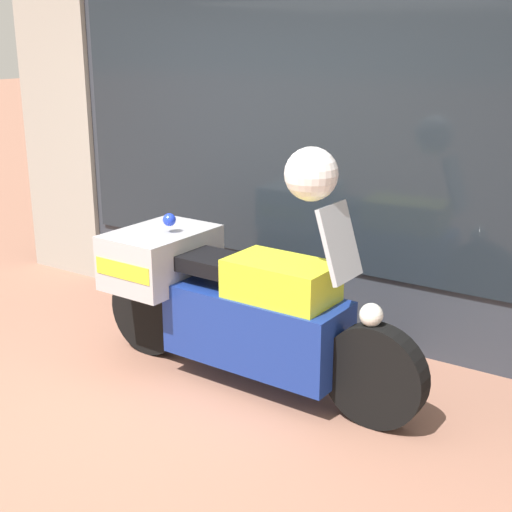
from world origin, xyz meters
TOP-DOWN VIEW (x-y plane):
  - ground_plane at (0.00, 0.00)m, footprint 60.00×60.00m
  - shop_building at (-0.39, 2.00)m, footprint 5.65×0.55m
  - window_display at (0.36, 2.03)m, footprint 4.32×0.30m
  - paramedic_motorcycle at (0.29, 0.77)m, footprint 2.44×0.78m
  - white_helmet at (0.91, 0.76)m, footprint 0.32×0.32m

SIDE VIEW (x-z plane):
  - ground_plane at x=0.00m, z-range 0.00..0.00m
  - window_display at x=0.36m, z-range -0.50..1.42m
  - paramedic_motorcycle at x=0.29m, z-range -0.10..1.21m
  - white_helmet at x=0.91m, z-range 1.31..1.63m
  - shop_building at x=-0.39m, z-range 0.01..4.10m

